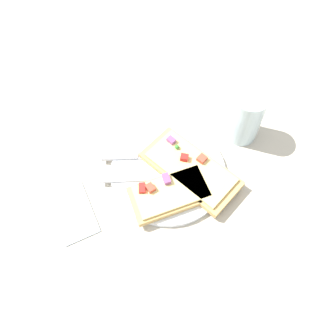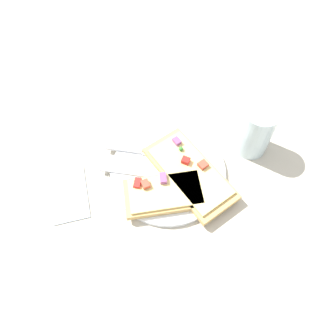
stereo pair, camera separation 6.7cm
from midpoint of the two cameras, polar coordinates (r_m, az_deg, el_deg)
ground_plane at (r=0.70m, az=2.75°, el=-1.13°), size 4.00×4.00×0.00m
plate at (r=0.69m, az=2.77°, el=-0.89°), size 0.24×0.24×0.01m
fork at (r=0.68m, az=0.64°, el=-1.57°), size 0.10×0.20×0.01m
knife at (r=0.71m, az=-1.14°, el=2.69°), size 0.10×0.20×0.01m
pizza_slice_main at (r=0.68m, az=6.68°, el=-1.04°), size 0.23×0.17×0.03m
pizza_slice_corner at (r=0.65m, az=2.38°, el=-4.65°), size 0.10×0.17×0.03m
crumb_scatter at (r=0.67m, az=3.38°, el=-2.35°), size 0.14×0.09×0.01m
drinking_glass at (r=0.71m, az=17.69°, el=5.98°), size 0.07×0.07×0.12m
napkin at (r=0.69m, az=-14.20°, el=-4.88°), size 0.12×0.07×0.01m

